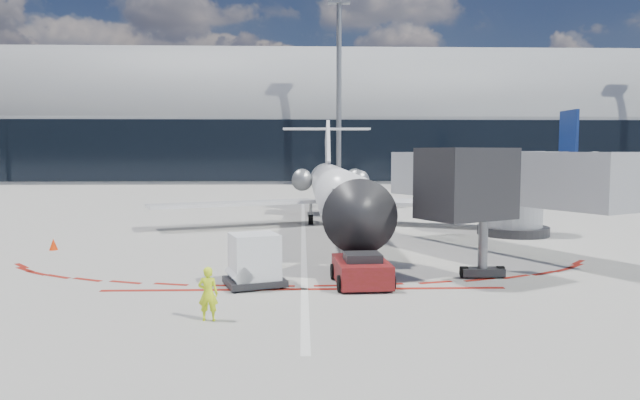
{
  "coord_description": "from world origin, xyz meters",
  "views": [
    {
      "loc": [
        -0.07,
        -30.91,
        4.74
      ],
      "look_at": [
        0.91,
        0.17,
        2.13
      ],
      "focal_mm": 32.0,
      "sensor_mm": 36.0,
      "label": 1
    }
  ],
  "objects_px": {
    "pushback_tug": "(361,270)",
    "ramp_worker": "(208,294)",
    "regional_jet": "(335,189)",
    "uld_container": "(254,260)"
  },
  "relations": [
    {
      "from": "uld_container",
      "to": "ramp_worker",
      "type": "bearing_deg",
      "value": -122.3
    },
    {
      "from": "pushback_tug",
      "to": "ramp_worker",
      "type": "xyz_separation_m",
      "value": [
        -4.76,
        -4.22,
        0.25
      ]
    },
    {
      "from": "uld_container",
      "to": "regional_jet",
      "type": "bearing_deg",
      "value": 57.44
    },
    {
      "from": "regional_jet",
      "to": "pushback_tug",
      "type": "xyz_separation_m",
      "value": [
        0.02,
        -15.78,
        -1.92
      ]
    },
    {
      "from": "pushback_tug",
      "to": "ramp_worker",
      "type": "height_order",
      "value": "ramp_worker"
    },
    {
      "from": "pushback_tug",
      "to": "regional_jet",
      "type": "bearing_deg",
      "value": 86.34
    },
    {
      "from": "ramp_worker",
      "to": "uld_container",
      "type": "xyz_separation_m",
      "value": [
        0.96,
        4.11,
        0.15
      ]
    },
    {
      "from": "regional_jet",
      "to": "ramp_worker",
      "type": "xyz_separation_m",
      "value": [
        -4.75,
        -20.0,
        -1.67
      ]
    },
    {
      "from": "regional_jet",
      "to": "uld_container",
      "type": "distance_m",
      "value": 16.41
    },
    {
      "from": "pushback_tug",
      "to": "ramp_worker",
      "type": "bearing_deg",
      "value": -142.2
    }
  ]
}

